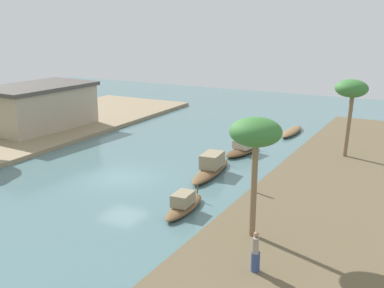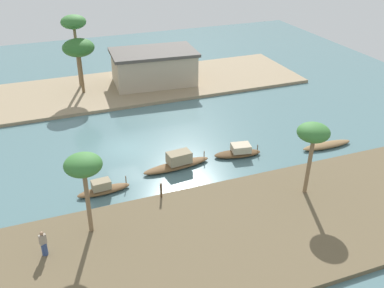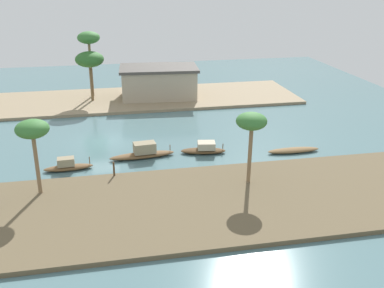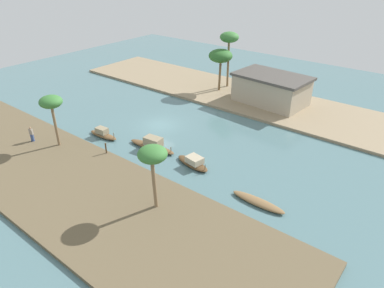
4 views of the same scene
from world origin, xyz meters
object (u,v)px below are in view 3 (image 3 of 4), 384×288
sampan_midstream (204,149)px  riverside_building (159,82)px  palm_tree_right_short (89,39)px  sampan_upstream_small (143,152)px  palm_tree_left_near (32,131)px  sampan_downstream_large (293,150)px  sampan_with_red_awning (68,166)px  palm_tree_left_far (251,123)px  palm_tree_right_tall (90,60)px  mooring_post (114,169)px

sampan_midstream → riverside_building: (-1.50, 17.56, 1.73)m
palm_tree_right_short → riverside_building: (7.65, -1.81, -4.80)m
sampan_midstream → sampan_upstream_small: 5.07m
sampan_upstream_small → palm_tree_left_near: 10.15m
sampan_downstream_large → palm_tree_right_short: size_ratio=0.60×
sampan_midstream → sampan_downstream_large: size_ratio=0.87×
palm_tree_left_near → sampan_with_red_awning: bearing=69.9°
palm_tree_left_far → palm_tree_right_tall: palm_tree_right_tall is taller
sampan_upstream_small → palm_tree_right_short: 20.83m
sampan_downstream_large → palm_tree_left_far: (-5.65, -5.38, 4.49)m
sampan_midstream → palm_tree_left_near: (-12.46, -5.51, 4.34)m
sampan_upstream_small → palm_tree_right_tall: bearing=98.0°
sampan_with_red_awning → palm_tree_left_far: (12.62, -5.34, 4.33)m
palm_tree_right_short → riverside_building: size_ratio=0.81×
mooring_post → palm_tree_left_near: bearing=-159.8°
sampan_downstream_large → riverside_building: 20.91m
sampan_midstream → sampan_upstream_small: size_ratio=0.72×
sampan_midstream → mooring_post: (-7.52, -3.69, 0.46)m
mooring_post → palm_tree_left_far: bearing=-18.0°
sampan_with_red_awning → palm_tree_right_short: 21.80m
sampan_with_red_awning → riverside_building: size_ratio=0.40×
mooring_post → palm_tree_left_near: 6.54m
palm_tree_right_tall → palm_tree_right_short: size_ratio=0.74×
sampan_downstream_large → mooring_post: bearing=-170.4°
sampan_upstream_small → palm_tree_left_far: 10.39m
sampan_midstream → riverside_building: size_ratio=0.42×
palm_tree_left_far → mooring_post: bearing=162.0°
sampan_midstream → palm_tree_right_short: palm_tree_right_short is taller
sampan_with_red_awning → palm_tree_left_far: bearing=-26.6°
sampan_upstream_small → riverside_building: size_ratio=0.58×
mooring_post → palm_tree_left_far: 10.42m
mooring_post → sampan_downstream_large: bearing=9.1°
palm_tree_left_near → riverside_building: size_ratio=0.55×
palm_tree_right_tall → riverside_building: 8.19m
sampan_with_red_awning → sampan_upstream_small: bearing=9.1°
sampan_midstream → palm_tree_right_tall: size_ratio=0.70×
mooring_post → palm_tree_right_tall: size_ratio=0.19×
sampan_upstream_small → palm_tree_left_far: size_ratio=1.05×
palm_tree_left_near → sampan_upstream_small: bearing=36.7°
sampan_midstream → palm_tree_right_short: bearing=125.0°
sampan_midstream → palm_tree_right_short: (-9.15, 19.38, 6.53)m
palm_tree_left_far → riverside_building: palm_tree_left_far is taller
palm_tree_left_near → palm_tree_left_far: bearing=-4.7°
sampan_with_red_awning → sampan_downstream_large: (18.27, 0.04, -0.16)m
palm_tree_right_short → riverside_building: palm_tree_right_short is taller
sampan_midstream → palm_tree_left_far: 8.13m
sampan_with_red_awning → palm_tree_right_tall: size_ratio=0.67×
sampan_with_red_awning → palm_tree_left_near: palm_tree_left_near is taller
sampan_with_red_awning → palm_tree_right_tall: 19.46m
sampan_downstream_large → sampan_upstream_small: bearing=174.5°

